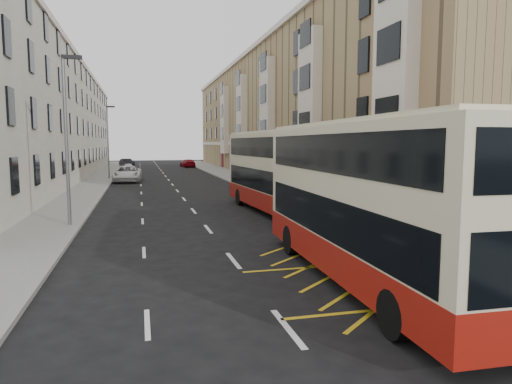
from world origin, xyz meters
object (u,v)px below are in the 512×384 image
object	(u,v)px
double_decker_front	(368,202)
car_dark	(127,163)
car_red	(188,163)
street_lamp_near	(67,131)
pedestrian_mid	(507,229)
street_lamp_far	(108,138)
white_van	(127,174)
double_decker_rear	(277,171)
car_silver	(128,168)
pedestrian_far	(402,224)

from	to	relation	value
double_decker_front	car_dark	distance (m)	70.38
car_red	car_dark	bearing A→B (deg)	-30.64
street_lamp_near	pedestrian_mid	world-z (taller)	street_lamp_near
street_lamp_near	street_lamp_far	xyz separation A→B (m)	(0.00, 30.00, 0.00)
double_decker_front	car_red	world-z (taller)	double_decker_front
car_red	white_van	bearing A→B (deg)	63.70
car_red	double_decker_rear	bearing A→B (deg)	81.87
pedestrian_mid	car_silver	world-z (taller)	pedestrian_mid
double_decker_rear	white_van	bearing A→B (deg)	107.31
car_silver	car_dark	size ratio (longest dim) A/B	0.92
street_lamp_near	double_decker_front	world-z (taller)	street_lamp_near
street_lamp_far	double_decker_front	world-z (taller)	street_lamp_far
double_decker_rear	pedestrian_far	size ratio (longest dim) A/B	6.48
double_decker_rear	pedestrian_mid	distance (m)	13.14
street_lamp_near	double_decker_front	size ratio (longest dim) A/B	0.68
double_decker_rear	street_lamp_far	bearing A→B (deg)	108.72
street_lamp_near	car_dark	bearing A→B (deg)	88.87
double_decker_rear	car_dark	bearing A→B (deg)	97.07
street_lamp_far	car_dark	bearing A→B (deg)	87.69
street_lamp_near	street_lamp_far	bearing A→B (deg)	90.00
double_decker_front	pedestrian_mid	world-z (taller)	double_decker_front
white_van	street_lamp_far	bearing A→B (deg)	123.66
street_lamp_far	pedestrian_far	distance (m)	40.53
pedestrian_far	car_dark	distance (m)	67.79
street_lamp_far	white_van	world-z (taller)	street_lamp_far
pedestrian_mid	car_dark	xyz separation A→B (m)	(-14.71, 68.46, -0.33)
pedestrian_mid	pedestrian_far	size ratio (longest dim) A/B	0.94
double_decker_rear	pedestrian_mid	world-z (taller)	double_decker_rear
street_lamp_far	pedestrian_mid	bearing A→B (deg)	-68.37
street_lamp_near	pedestrian_mid	bearing A→B (deg)	-32.19
street_lamp_near	pedestrian_far	xyz separation A→B (m)	(12.70, -8.33, -3.56)
street_lamp_near	street_lamp_far	distance (m)	30.00
double_decker_rear	car_red	world-z (taller)	double_decker_rear
double_decker_rear	street_lamp_near	bearing A→B (deg)	-171.81
double_decker_rear	car_dark	size ratio (longest dim) A/B	2.88
street_lamp_far	car_red	distance (m)	27.03
pedestrian_far	car_red	distance (m)	62.63
street_lamp_far	car_red	xyz separation A→B (m)	(11.18, 24.28, -3.97)
pedestrian_far	car_red	xyz separation A→B (m)	(-1.52, 62.61, -0.41)
white_van	car_dark	size ratio (longest dim) A/B	1.44
double_decker_rear	pedestrian_far	distance (m)	10.70
pedestrian_mid	pedestrian_far	bearing A→B (deg)	122.86
double_decker_front	street_lamp_far	bearing A→B (deg)	105.11
pedestrian_mid	pedestrian_far	world-z (taller)	pedestrian_far
pedestrian_far	car_red	size ratio (longest dim) A/B	0.40
double_decker_rear	car_red	bearing A→B (deg)	86.96
double_decker_front	double_decker_rear	world-z (taller)	double_decker_rear
pedestrian_mid	car_red	size ratio (longest dim) A/B	0.38
white_van	car_silver	bearing A→B (deg)	93.65
double_decker_front	pedestrian_far	world-z (taller)	double_decker_front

